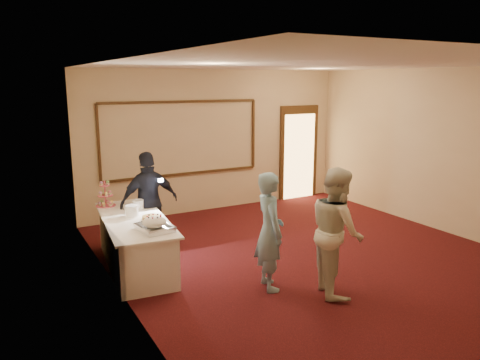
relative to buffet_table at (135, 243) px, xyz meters
name	(u,v)px	position (x,y,z in m)	size (l,w,h in m)	color
floor	(315,259)	(2.56, -1.06, -0.39)	(7.00, 7.00, 0.00)	black
room_walls	(319,131)	(2.56, -1.06, 1.64)	(6.04, 7.04, 3.02)	beige
wall_molding	(182,138)	(1.76, 2.41, 1.21)	(3.45, 0.04, 1.55)	#382511
doorway	(299,153)	(4.71, 2.39, 0.69)	(1.05, 0.07, 2.20)	#382511
buffet_table	(135,243)	(0.00, 0.00, 0.00)	(1.12, 2.36, 0.77)	white
pavlova_tray	(155,224)	(0.08, -0.71, 0.47)	(0.45, 0.58, 0.20)	#B2B5B9
cupcake_stand	(105,196)	(-0.20, 0.90, 0.55)	(0.31, 0.31, 0.46)	#D5526F
plate_stack_a	(132,211)	(0.00, 0.11, 0.47)	(0.20, 0.20, 0.17)	white
plate_stack_b	(138,205)	(0.19, 0.44, 0.46)	(0.18, 0.18, 0.15)	white
tart	(151,218)	(0.19, -0.21, 0.41)	(0.30, 0.30, 0.06)	white
man	(270,231)	(1.38, -1.57, 0.41)	(0.58, 0.38, 1.60)	#80ADC5
woman	(337,231)	(2.08, -2.10, 0.46)	(0.82, 0.64, 1.69)	silver
guest	(149,202)	(0.43, 0.59, 0.44)	(0.97, 0.40, 1.66)	black
camera_flash	(161,180)	(0.53, 0.29, 0.85)	(0.07, 0.04, 0.05)	white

